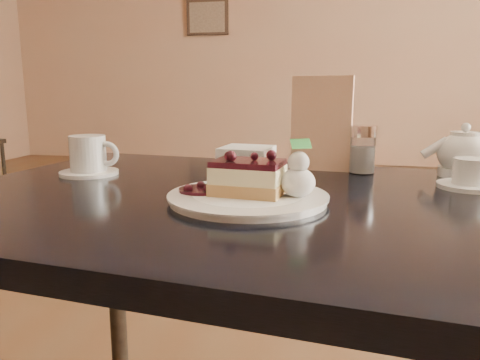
% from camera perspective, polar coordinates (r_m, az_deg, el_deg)
% --- Properties ---
extents(main_table, '(1.23, 0.91, 0.71)m').
position_cam_1_polar(main_table, '(0.84, 1.94, -6.88)').
color(main_table, black).
rests_on(main_table, ground).
extents(dessert_plate, '(0.26, 0.26, 0.01)m').
position_cam_1_polar(dessert_plate, '(0.77, 0.97, -2.21)').
color(dessert_plate, white).
rests_on(dessert_plate, main_table).
extents(cheesecake_slice, '(0.12, 0.10, 0.06)m').
position_cam_1_polar(cheesecake_slice, '(0.76, 0.98, 0.29)').
color(cheesecake_slice, tan).
rests_on(cheesecake_slice, dessert_plate).
extents(whipped_cream, '(0.06, 0.06, 0.05)m').
position_cam_1_polar(whipped_cream, '(0.75, 7.09, -0.26)').
color(whipped_cream, white).
rests_on(whipped_cream, dessert_plate).
extents(berry_sauce, '(0.08, 0.08, 0.01)m').
position_cam_1_polar(berry_sauce, '(0.79, -4.73, -1.21)').
color(berry_sauce, black).
rests_on(berry_sauce, dessert_plate).
extents(coffee_set, '(0.13, 0.12, 0.08)m').
position_cam_1_polar(coffee_set, '(1.05, -17.91, 2.65)').
color(coffee_set, white).
rests_on(coffee_set, main_table).
extents(tea_set, '(0.15, 0.23, 0.10)m').
position_cam_1_polar(tea_set, '(1.06, 25.64, 2.33)').
color(tea_set, white).
rests_on(tea_set, main_table).
extents(menu_card, '(0.14, 0.05, 0.21)m').
position_cam_1_polar(menu_card, '(1.07, 9.92, 6.78)').
color(menu_card, '#FEE2C6').
rests_on(menu_card, main_table).
extents(sugar_shaker, '(0.06, 0.06, 0.10)m').
position_cam_1_polar(sugar_shaker, '(1.05, 14.72, 3.67)').
color(sugar_shaker, white).
rests_on(sugar_shaker, main_table).
extents(napkin_stack, '(0.13, 0.13, 0.05)m').
position_cam_1_polar(napkin_stack, '(1.10, 0.84, 2.83)').
color(napkin_stack, white).
rests_on(napkin_stack, main_table).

